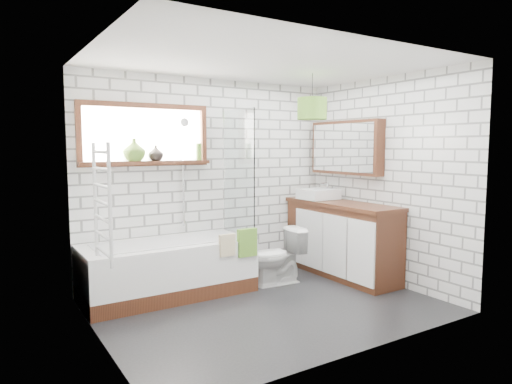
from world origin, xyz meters
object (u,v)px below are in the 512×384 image
vanity (341,239)px  pendant (312,109)px  bathtub (168,269)px  basin (318,194)px  toilet (277,256)px

vanity → pendant: pendant is taller
bathtub → vanity: 2.24m
basin → pendant: pendant is taller
vanity → basin: (-0.06, 0.39, 0.55)m
vanity → basin: bearing=98.7°
bathtub → pendant: size_ratio=5.50×
vanity → bathtub: bearing=168.6°
vanity → basin: 0.68m
bathtub → pendant: bearing=-20.6°
basin → pendant: 1.33m
vanity → toilet: size_ratio=2.49×
basin → vanity: bearing=-81.3°
toilet → pendant: bearing=50.6°
vanity → toilet: vanity is taller
vanity → pendant: bearing=-166.7°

